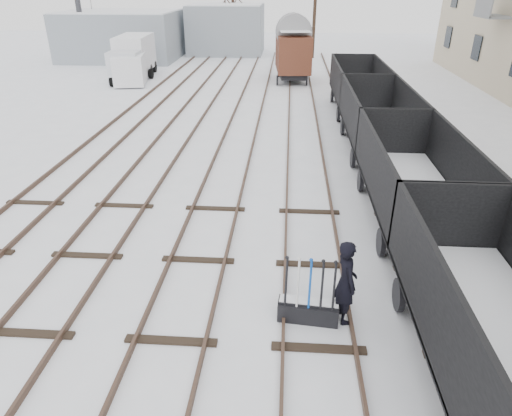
{
  "coord_description": "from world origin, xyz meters",
  "views": [
    {
      "loc": [
        2.24,
        -6.94,
        6.65
      ],
      "look_at": [
        1.47,
        3.82,
        1.2
      ],
      "focal_mm": 32.0,
      "sensor_mm": 36.0,
      "label": 1
    }
  ],
  "objects": [
    {
      "name": "tracks",
      "position": [
        -0.0,
        13.67,
        0.07
      ],
      "size": [
        13.9,
        52.0,
        0.16
      ],
      "color": "black",
      "rests_on": "ground"
    },
    {
      "name": "box_van_wagon",
      "position": [
        2.42,
        26.75,
        2.06
      ],
      "size": [
        2.81,
        4.8,
        3.53
      ],
      "rotation": [
        0.0,
        0.0,
        0.08
      ],
      "color": "black",
      "rests_on": "ground"
    },
    {
      "name": "crane",
      "position": [
        -15.64,
        33.87,
        2.43
      ],
      "size": [
        2.06,
        5.47,
        9.24
      ],
      "rotation": [
        0.0,
        0.0,
        0.13
      ],
      "color": "#2F3034",
      "rests_on": "ground"
    },
    {
      "name": "tree_far_right",
      "position": [
        4.3,
        37.7,
        4.09
      ],
      "size": [
        0.3,
        0.3,
        8.18
      ],
      "primitive_type": "cylinder",
      "color": "black",
      "rests_on": "ground"
    },
    {
      "name": "shed_left",
      "position": [
        -13.0,
        36.0,
        2.05
      ],
      "size": [
        10.0,
        8.0,
        4.1
      ],
      "color": "gray",
      "rests_on": "ground"
    },
    {
      "name": "ground_frame",
      "position": [
        2.81,
        0.89,
        0.28
      ],
      "size": [
        1.34,
        0.55,
        1.49
      ],
      "rotation": [
        0.0,
        0.0,
        -0.1
      ],
      "color": "black",
      "rests_on": "ground"
    },
    {
      "name": "freight_wagon_a",
      "position": [
        6.0,
        -0.65,
        1.01
      ],
      "size": [
        2.58,
        6.46,
        2.64
      ],
      "color": "black",
      "rests_on": "ground"
    },
    {
      "name": "worker",
      "position": [
        3.56,
        0.99,
        0.97
      ],
      "size": [
        0.62,
        0.8,
        1.94
      ],
      "primitive_type": "imported",
      "rotation": [
        0.0,
        0.0,
        1.81
      ],
      "color": "black",
      "rests_on": "ground"
    },
    {
      "name": "tree_far_left",
      "position": [
        -3.57,
        42.0,
        3.03
      ],
      "size": [
        0.3,
        0.3,
        6.06
      ],
      "primitive_type": "cylinder",
      "color": "black",
      "rests_on": "ground"
    },
    {
      "name": "freight_wagon_b",
      "position": [
        6.0,
        5.75,
        1.01
      ],
      "size": [
        2.58,
        6.46,
        2.64
      ],
      "color": "black",
      "rests_on": "ground"
    },
    {
      "name": "ground",
      "position": [
        0.0,
        0.0,
        0.0
      ],
      "size": [
        120.0,
        120.0,
        0.0
      ],
      "primitive_type": "plane",
      "color": "white",
      "rests_on": "ground"
    },
    {
      "name": "panel_van",
      "position": [
        -8.88,
        25.36,
        1.05
      ],
      "size": [
        2.82,
        4.86,
        2.01
      ],
      "rotation": [
        0.0,
        0.0,
        0.2
      ],
      "color": "silver",
      "rests_on": "ground"
    },
    {
      "name": "freight_wagon_c",
      "position": [
        6.0,
        12.15,
        1.01
      ],
      "size": [
        2.58,
        6.46,
        2.64
      ],
      "color": "black",
      "rests_on": "ground"
    },
    {
      "name": "shed_right",
      "position": [
        -4.0,
        40.0,
        2.25
      ],
      "size": [
        7.0,
        6.0,
        4.5
      ],
      "color": "gray",
      "rests_on": "ground"
    },
    {
      "name": "lorry",
      "position": [
        -9.2,
        26.92,
        1.51
      ],
      "size": [
        2.4,
        6.57,
        2.94
      ],
      "rotation": [
        0.0,
        0.0,
        0.06
      ],
      "color": "black",
      "rests_on": "ground"
    },
    {
      "name": "freight_wagon_d",
      "position": [
        6.0,
        18.55,
        1.01
      ],
      "size": [
        2.58,
        6.46,
        2.64
      ],
      "color": "black",
      "rests_on": "ground"
    }
  ]
}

